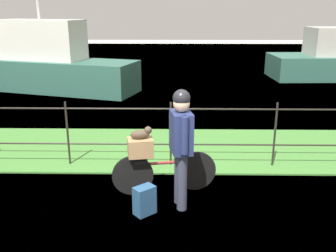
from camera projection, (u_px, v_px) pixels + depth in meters
The scene contains 11 objects.
ground_plane at pixel (169, 225), 4.83m from camera, with size 60.00×60.00×0.00m, color beige.
grass_strip at pixel (171, 148), 7.45m from camera, with size 27.00×2.40×0.03m, color #478438.
harbor_water at pixel (173, 75), 15.65m from camera, with size 30.00×30.00×0.00m, color slate.
iron_fence at pixel (171, 130), 6.46m from camera, with size 18.04×0.04×1.17m.
bicycle_main at pixel (164, 172), 5.62m from camera, with size 1.56×0.35×0.62m.
wooden_crate at pixel (140, 147), 5.44m from camera, with size 0.36×0.28×0.26m, color #A87F51.
terrier_dog at pixel (142, 134), 5.38m from camera, with size 0.32×0.19×0.18m.
cyclist_person at pixel (181, 139), 5.02m from camera, with size 0.33×0.53×1.68m.
backpack_on_paving at pixel (145, 200), 5.05m from camera, with size 0.28×0.18×0.40m, color #28517A.
moored_boat_near at pixel (44, 65), 12.71m from camera, with size 6.65×3.43×3.94m.
moored_boat_mid at pixel (335, 60), 14.91m from camera, with size 5.06×2.34×3.59m.
Camera 1 is at (0.06, -4.22, 2.68)m, focal length 39.95 mm.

